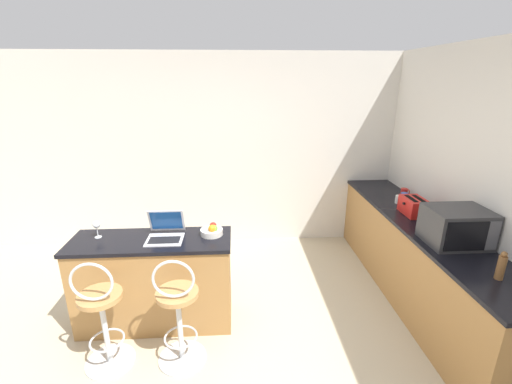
% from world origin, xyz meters
% --- Properties ---
extents(ground_plane, '(20.00, 20.00, 0.00)m').
position_xyz_m(ground_plane, '(0.00, 0.00, 0.00)').
color(ground_plane, '#BCAD8E').
extents(wall_back, '(12.00, 0.06, 2.60)m').
position_xyz_m(wall_back, '(0.00, 2.51, 1.30)').
color(wall_back, silver).
rests_on(wall_back, ground_plane).
extents(breakfast_bar, '(1.45, 0.51, 0.88)m').
position_xyz_m(breakfast_bar, '(-0.54, 0.75, 0.44)').
color(breakfast_bar, '#9E703D').
rests_on(breakfast_bar, ground_plane).
extents(counter_right, '(0.60, 3.01, 0.88)m').
position_xyz_m(counter_right, '(2.13, 0.99, 0.44)').
color(counter_right, '#9E703D').
rests_on(counter_right, ground_plane).
extents(bar_stool_near, '(0.40, 0.40, 1.00)m').
position_xyz_m(bar_stool_near, '(-0.84, 0.24, 0.47)').
color(bar_stool_near, silver).
rests_on(bar_stool_near, ground_plane).
extents(bar_stool_far, '(0.40, 0.40, 1.00)m').
position_xyz_m(bar_stool_far, '(-0.24, 0.24, 0.47)').
color(bar_stool_far, silver).
rests_on(bar_stool_far, ground_plane).
extents(laptop, '(0.32, 0.31, 0.25)m').
position_xyz_m(laptop, '(-0.41, 0.79, 0.95)').
color(laptop, silver).
rests_on(laptop, breakfast_bar).
extents(microwave, '(0.50, 0.40, 0.32)m').
position_xyz_m(microwave, '(2.15, 0.51, 1.04)').
color(microwave, '#2D2D30').
rests_on(microwave, counter_right).
extents(toaster, '(0.23, 0.32, 0.18)m').
position_xyz_m(toaster, '(2.12, 1.19, 0.97)').
color(toaster, red).
rests_on(toaster, counter_right).
extents(mug_white, '(0.09, 0.07, 0.09)m').
position_xyz_m(mug_white, '(2.12, 1.53, 0.93)').
color(mug_white, white).
rests_on(mug_white, counter_right).
extents(wine_glass_tall, '(0.07, 0.07, 0.16)m').
position_xyz_m(wine_glass_tall, '(-1.03, 0.82, 1.00)').
color(wine_glass_tall, silver).
rests_on(wine_glass_tall, breakfast_bar).
extents(mug_red, '(0.10, 0.08, 0.10)m').
position_xyz_m(mug_red, '(2.31, 1.78, 0.93)').
color(mug_red, red).
rests_on(mug_red, counter_right).
extents(pepper_mill, '(0.06, 0.06, 0.22)m').
position_xyz_m(pepper_mill, '(2.13, -0.05, 0.99)').
color(pepper_mill, brown).
rests_on(pepper_mill, counter_right).
extents(fruit_bowl, '(0.21, 0.21, 0.11)m').
position_xyz_m(fruit_bowl, '(0.01, 0.81, 0.93)').
color(fruit_bowl, silver).
rests_on(fruit_bowl, breakfast_bar).
extents(mug_blue, '(0.10, 0.08, 0.09)m').
position_xyz_m(mug_blue, '(2.24, 1.62, 0.93)').
color(mug_blue, '#2D51AD').
rests_on(mug_blue, counter_right).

